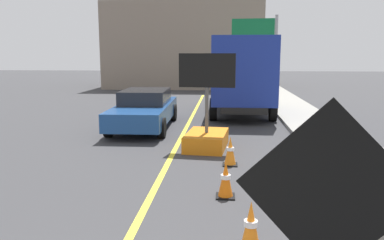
% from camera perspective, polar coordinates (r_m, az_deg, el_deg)
% --- Properties ---
extents(lane_center_stripe, '(0.14, 36.00, 0.01)m').
position_cam_1_polar(lane_center_stripe, '(7.99, -5.51, -10.01)').
color(lane_center_stripe, yellow).
rests_on(lane_center_stripe, ground).
extents(roadwork_sign, '(1.59, 0.41, 2.33)m').
position_cam_1_polar(roadwork_sign, '(3.67, 19.24, -10.31)').
color(roadwork_sign, '#593819').
rests_on(roadwork_sign, ground).
extents(arrow_board_trailer, '(1.60, 1.90, 2.70)m').
position_cam_1_polar(arrow_board_trailer, '(11.20, 2.15, -1.70)').
color(arrow_board_trailer, orange).
rests_on(arrow_board_trailer, ground).
extents(box_truck, '(2.72, 6.67, 3.36)m').
position_cam_1_polar(box_truck, '(17.54, 7.34, 6.78)').
color(box_truck, black).
rests_on(box_truck, ground).
extents(pickup_car, '(2.04, 5.11, 1.38)m').
position_cam_1_polar(pickup_car, '(14.35, -6.94, 1.65)').
color(pickup_car, navy).
rests_on(pickup_car, ground).
extents(highway_guide_sign, '(2.78, 0.34, 5.00)m').
position_cam_1_polar(highway_guide_sign, '(24.68, 10.34, 11.25)').
color(highway_guide_sign, gray).
rests_on(highway_guide_sign, ground).
extents(far_building_block, '(12.11, 8.65, 6.53)m').
position_cam_1_polar(far_building_block, '(33.18, -0.85, 10.70)').
color(far_building_block, gray).
rests_on(far_building_block, ground).
extents(traffic_cone_near_sign, '(0.36, 0.36, 0.73)m').
position_cam_1_polar(traffic_cone_near_sign, '(5.56, 8.59, -15.25)').
color(traffic_cone_near_sign, black).
rests_on(traffic_cone_near_sign, ground).
extents(traffic_cone_mid_lane, '(0.36, 0.36, 0.71)m').
position_cam_1_polar(traffic_cone_mid_lane, '(7.46, 4.94, -8.68)').
color(traffic_cone_mid_lane, black).
rests_on(traffic_cone_mid_lane, ground).
extents(traffic_cone_far_lane, '(0.36, 0.36, 0.71)m').
position_cam_1_polar(traffic_cone_far_lane, '(9.53, 5.62, -4.56)').
color(traffic_cone_far_lane, black).
rests_on(traffic_cone_far_lane, ground).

